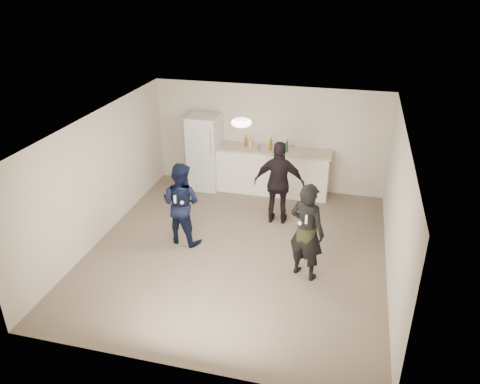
% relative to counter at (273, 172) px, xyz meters
% --- Properties ---
extents(floor, '(6.00, 6.00, 0.00)m').
position_rel_counter_xyz_m(floor, '(-0.17, -2.67, -0.53)').
color(floor, '#6B5B4C').
rests_on(floor, ground).
extents(ceiling, '(6.00, 6.00, 0.00)m').
position_rel_counter_xyz_m(ceiling, '(-0.17, -2.67, 1.98)').
color(ceiling, silver).
rests_on(ceiling, wall_back).
extents(wall_back, '(6.00, 0.00, 6.00)m').
position_rel_counter_xyz_m(wall_back, '(-0.17, 0.33, 0.72)').
color(wall_back, beige).
rests_on(wall_back, floor).
extents(wall_front, '(6.00, 0.00, 6.00)m').
position_rel_counter_xyz_m(wall_front, '(-0.17, -5.67, 0.72)').
color(wall_front, beige).
rests_on(wall_front, floor).
extents(wall_left, '(0.00, 6.00, 6.00)m').
position_rel_counter_xyz_m(wall_left, '(-2.92, -2.67, 0.72)').
color(wall_left, beige).
rests_on(wall_left, floor).
extents(wall_right, '(0.00, 6.00, 6.00)m').
position_rel_counter_xyz_m(wall_right, '(2.58, -2.67, 0.72)').
color(wall_right, beige).
rests_on(wall_right, floor).
extents(counter, '(2.60, 0.56, 1.05)m').
position_rel_counter_xyz_m(counter, '(0.00, 0.00, 0.00)').
color(counter, white).
rests_on(counter, floor).
extents(counter_top, '(2.68, 0.64, 0.04)m').
position_rel_counter_xyz_m(counter_top, '(0.00, 0.00, 0.55)').
color(counter_top, beige).
rests_on(counter_top, counter).
extents(fridge, '(0.70, 0.70, 1.80)m').
position_rel_counter_xyz_m(fridge, '(-1.65, -0.07, 0.38)').
color(fridge, white).
rests_on(fridge, floor).
extents(fridge_handle, '(0.02, 0.02, 0.60)m').
position_rel_counter_xyz_m(fridge_handle, '(-1.37, -0.44, 0.78)').
color(fridge_handle, silver).
rests_on(fridge_handle, fridge).
extents(ceiling_dome, '(0.36, 0.36, 0.16)m').
position_rel_counter_xyz_m(ceiling_dome, '(-0.17, -2.37, 1.93)').
color(ceiling_dome, white).
rests_on(ceiling_dome, ceiling).
extents(shaker, '(0.08, 0.08, 0.17)m').
position_rel_counter_xyz_m(shaker, '(-0.32, -0.14, 0.65)').
color(shaker, '#AAA9AE').
rests_on(shaker, counter_top).
extents(man, '(0.91, 0.77, 1.65)m').
position_rel_counter_xyz_m(man, '(-1.31, -2.58, 0.30)').
color(man, '#0E193D').
rests_on(man, floor).
extents(woman, '(0.76, 0.65, 1.77)m').
position_rel_counter_xyz_m(woman, '(1.16, -3.14, 0.36)').
color(woman, black).
rests_on(woman, floor).
extents(camo_shorts, '(0.34, 0.34, 0.28)m').
position_rel_counter_xyz_m(camo_shorts, '(1.16, -3.14, 0.32)').
color(camo_shorts, '#313618').
rests_on(camo_shorts, woman).
extents(spectator, '(1.07, 0.49, 1.79)m').
position_rel_counter_xyz_m(spectator, '(0.38, -1.35, 0.37)').
color(spectator, black).
rests_on(spectator, floor).
extents(remote_man, '(0.04, 0.04, 0.15)m').
position_rel_counter_xyz_m(remote_man, '(-1.31, -2.86, 0.53)').
color(remote_man, white).
rests_on(remote_man, man).
extents(nunchuk_man, '(0.07, 0.07, 0.07)m').
position_rel_counter_xyz_m(nunchuk_man, '(-1.19, -2.83, 0.45)').
color(nunchuk_man, silver).
rests_on(nunchuk_man, man).
extents(remote_woman, '(0.04, 0.04, 0.15)m').
position_rel_counter_xyz_m(remote_woman, '(1.16, -3.39, 0.72)').
color(remote_woman, white).
rests_on(remote_woman, woman).
extents(nunchuk_woman, '(0.07, 0.07, 0.07)m').
position_rel_counter_xyz_m(nunchuk_woman, '(1.06, -3.36, 0.62)').
color(nunchuk_woman, white).
rests_on(nunchuk_woman, woman).
extents(bottle_cluster, '(1.06, 0.20, 0.25)m').
position_rel_counter_xyz_m(bottle_cluster, '(-0.21, -0.02, 0.67)').
color(bottle_cluster, '#144620').
rests_on(bottle_cluster, counter_top).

